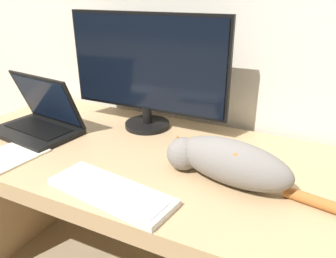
{
  "coord_description": "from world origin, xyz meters",
  "views": [
    {
      "loc": [
        0.59,
        -0.55,
        1.25
      ],
      "look_at": [
        0.16,
        0.33,
        0.83
      ],
      "focal_mm": 35.0,
      "sensor_mm": 36.0,
      "label": 1
    }
  ],
  "objects_px": {
    "external_keyboard": "(111,192)",
    "monitor": "(146,70)",
    "cat": "(227,161)",
    "laptop": "(39,121)"
  },
  "relations": [
    {
      "from": "external_keyboard",
      "to": "monitor",
      "type": "bearing_deg",
      "value": 115.53
    },
    {
      "from": "monitor",
      "to": "cat",
      "type": "xyz_separation_m",
      "value": [
        0.43,
        -0.27,
        -0.18
      ]
    },
    {
      "from": "monitor",
      "to": "laptop",
      "type": "bearing_deg",
      "value": -146.84
    },
    {
      "from": "laptop",
      "to": "monitor",
      "type": "bearing_deg",
      "value": 41.09
    },
    {
      "from": "monitor",
      "to": "cat",
      "type": "distance_m",
      "value": 0.54
    },
    {
      "from": "monitor",
      "to": "external_keyboard",
      "type": "distance_m",
      "value": 0.57
    },
    {
      "from": "monitor",
      "to": "cat",
      "type": "bearing_deg",
      "value": -32.59
    },
    {
      "from": "external_keyboard",
      "to": "cat",
      "type": "relative_size",
      "value": 0.72
    },
    {
      "from": "laptop",
      "to": "external_keyboard",
      "type": "bearing_deg",
      "value": -17.41
    },
    {
      "from": "monitor",
      "to": "external_keyboard",
      "type": "xyz_separation_m",
      "value": [
        0.15,
        -0.49,
        -0.24
      ]
    }
  ]
}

